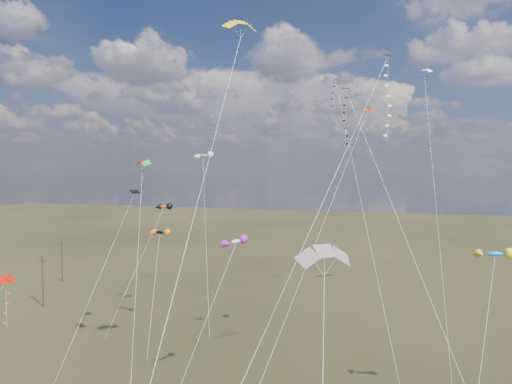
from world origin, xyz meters
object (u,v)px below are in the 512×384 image
(parafoil_yellow, at_px, (240,24))
(novelty_black_orange, at_px, (160,233))
(utility_pole_near, at_px, (43,281))
(diamond_black_high, at_px, (352,133))
(utility_pole_far, at_px, (62,260))

(parafoil_yellow, relative_size, novelty_black_orange, 2.51)
(utility_pole_near, height_order, parafoil_yellow, parafoil_yellow)
(utility_pole_near, xyz_separation_m, parafoil_yellow, (39.65, -22.04, 29.01))
(parafoil_yellow, bearing_deg, diamond_black_high, 41.81)
(utility_pole_near, relative_size, diamond_black_high, 0.27)
(parafoil_yellow, xyz_separation_m, novelty_black_orange, (-17.29, 18.15, -20.10))
(utility_pole_far, distance_m, novelty_black_orange, 36.35)
(utility_pole_far, relative_size, novelty_black_orange, 0.59)
(diamond_black_high, relative_size, parafoil_yellow, 0.86)
(utility_pole_far, xyz_separation_m, diamond_black_high, (56.01, -28.56, 20.63))
(utility_pole_far, distance_m, parafoil_yellow, 66.41)
(utility_pole_near, distance_m, novelty_black_orange, 24.38)
(parafoil_yellow, height_order, novelty_black_orange, parafoil_yellow)
(utility_pole_far, bearing_deg, novelty_black_orange, -30.50)
(diamond_black_high, relative_size, novelty_black_orange, 2.15)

